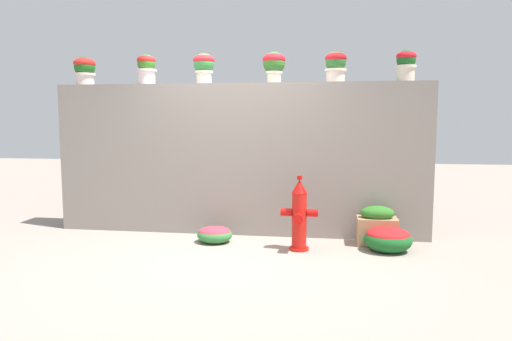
{
  "coord_description": "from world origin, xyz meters",
  "views": [
    {
      "loc": [
        1.14,
        -5.06,
        1.56
      ],
      "look_at": [
        0.26,
        0.94,
        0.89
      ],
      "focal_mm": 32.27,
      "sensor_mm": 36.0,
      "label": 1
    }
  ],
  "objects_px": {
    "potted_plant_5": "(406,63)",
    "planter_box": "(377,226)",
    "potted_plant_2": "(204,65)",
    "potted_plant_3": "(274,64)",
    "fire_hydrant": "(299,216)",
    "potted_plant_1": "(146,67)",
    "potted_plant_4": "(336,65)",
    "flower_bush_left": "(215,234)",
    "flower_bush_right": "(388,238)",
    "potted_plant_0": "(85,69)"
  },
  "relations": [
    {
      "from": "potted_plant_2",
      "to": "fire_hydrant",
      "type": "relative_size",
      "value": 0.46
    },
    {
      "from": "potted_plant_4",
      "to": "planter_box",
      "type": "xyz_separation_m",
      "value": [
        0.54,
        -0.42,
        -2.04
      ]
    },
    {
      "from": "potted_plant_4",
      "to": "fire_hydrant",
      "type": "xyz_separation_m",
      "value": [
        -0.42,
        -0.8,
        -1.86
      ]
    },
    {
      "from": "potted_plant_1",
      "to": "potted_plant_2",
      "type": "relative_size",
      "value": 1.0
    },
    {
      "from": "potted_plant_4",
      "to": "planter_box",
      "type": "height_order",
      "value": "potted_plant_4"
    },
    {
      "from": "flower_bush_left",
      "to": "potted_plant_5",
      "type": "bearing_deg",
      "value": 14.12
    },
    {
      "from": "potted_plant_0",
      "to": "potted_plant_5",
      "type": "distance_m",
      "value": 4.38
    },
    {
      "from": "potted_plant_4",
      "to": "potted_plant_5",
      "type": "height_order",
      "value": "potted_plant_4"
    },
    {
      "from": "potted_plant_0",
      "to": "potted_plant_1",
      "type": "height_order",
      "value": "potted_plant_1"
    },
    {
      "from": "potted_plant_2",
      "to": "potted_plant_3",
      "type": "height_order",
      "value": "potted_plant_3"
    },
    {
      "from": "potted_plant_5",
      "to": "potted_plant_0",
      "type": "bearing_deg",
      "value": -179.61
    },
    {
      "from": "potted_plant_2",
      "to": "potted_plant_4",
      "type": "distance_m",
      "value": 1.77
    },
    {
      "from": "potted_plant_3",
      "to": "fire_hydrant",
      "type": "height_order",
      "value": "potted_plant_3"
    },
    {
      "from": "potted_plant_5",
      "to": "flower_bush_right",
      "type": "xyz_separation_m",
      "value": [
        -0.25,
        -0.69,
        -2.12
      ]
    },
    {
      "from": "potted_plant_1",
      "to": "potted_plant_4",
      "type": "distance_m",
      "value": 2.59
    },
    {
      "from": "potted_plant_5",
      "to": "planter_box",
      "type": "distance_m",
      "value": 2.11
    },
    {
      "from": "potted_plant_0",
      "to": "planter_box",
      "type": "relative_size",
      "value": 0.81
    },
    {
      "from": "potted_plant_1",
      "to": "flower_bush_left",
      "type": "relative_size",
      "value": 0.92
    },
    {
      "from": "potted_plant_2",
      "to": "fire_hydrant",
      "type": "bearing_deg",
      "value": -30.31
    },
    {
      "from": "potted_plant_2",
      "to": "flower_bush_right",
      "type": "relative_size",
      "value": 0.73
    },
    {
      "from": "potted_plant_2",
      "to": "flower_bush_right",
      "type": "bearing_deg",
      "value": -15.86
    },
    {
      "from": "potted_plant_4",
      "to": "flower_bush_left",
      "type": "relative_size",
      "value": 0.9
    },
    {
      "from": "fire_hydrant",
      "to": "planter_box",
      "type": "height_order",
      "value": "fire_hydrant"
    },
    {
      "from": "potted_plant_1",
      "to": "planter_box",
      "type": "bearing_deg",
      "value": -7.19
    },
    {
      "from": "potted_plant_5",
      "to": "planter_box",
      "type": "bearing_deg",
      "value": -130.15
    },
    {
      "from": "potted_plant_2",
      "to": "potted_plant_3",
      "type": "xyz_separation_m",
      "value": [
        0.96,
        0.03,
        0.01
      ]
    },
    {
      "from": "potted_plant_2",
      "to": "potted_plant_4",
      "type": "bearing_deg",
      "value": 0.11
    },
    {
      "from": "flower_bush_left",
      "to": "flower_bush_right",
      "type": "relative_size",
      "value": 0.8
    },
    {
      "from": "potted_plant_5",
      "to": "flower_bush_left",
      "type": "xyz_separation_m",
      "value": [
        -2.39,
        -0.6,
        -2.17
      ]
    },
    {
      "from": "flower_bush_left",
      "to": "fire_hydrant",
      "type": "bearing_deg",
      "value": -10.26
    },
    {
      "from": "potted_plant_2",
      "to": "planter_box",
      "type": "bearing_deg",
      "value": -10.12
    },
    {
      "from": "potted_plant_1",
      "to": "potted_plant_5",
      "type": "distance_m",
      "value": 3.47
    },
    {
      "from": "potted_plant_3",
      "to": "potted_plant_4",
      "type": "xyz_separation_m",
      "value": [
        0.82,
        -0.03,
        -0.03
      ]
    },
    {
      "from": "fire_hydrant",
      "to": "flower_bush_right",
      "type": "relative_size",
      "value": 1.59
    },
    {
      "from": "potted_plant_0",
      "to": "flower_bush_left",
      "type": "distance_m",
      "value": 3.0
    },
    {
      "from": "potted_plant_3",
      "to": "flower_bush_right",
      "type": "relative_size",
      "value": 0.74
    },
    {
      "from": "potted_plant_1",
      "to": "potted_plant_2",
      "type": "height_order",
      "value": "potted_plant_2"
    },
    {
      "from": "potted_plant_4",
      "to": "flower_bush_left",
      "type": "distance_m",
      "value": 2.71
    },
    {
      "from": "flower_bush_left",
      "to": "potted_plant_3",
      "type": "bearing_deg",
      "value": 42.61
    },
    {
      "from": "potted_plant_0",
      "to": "flower_bush_left",
      "type": "bearing_deg",
      "value": -15.98
    },
    {
      "from": "flower_bush_right",
      "to": "planter_box",
      "type": "distance_m",
      "value": 0.3
    },
    {
      "from": "potted_plant_5",
      "to": "flower_bush_right",
      "type": "relative_size",
      "value": 0.71
    },
    {
      "from": "potted_plant_1",
      "to": "potted_plant_5",
      "type": "bearing_deg",
      "value": 0.37
    },
    {
      "from": "potted_plant_2",
      "to": "flower_bush_right",
      "type": "xyz_separation_m",
      "value": [
        2.41,
        -0.68,
        -2.14
      ]
    },
    {
      "from": "potted_plant_1",
      "to": "planter_box",
      "type": "height_order",
      "value": "potted_plant_1"
    },
    {
      "from": "potted_plant_5",
      "to": "planter_box",
      "type": "relative_size",
      "value": 0.81
    },
    {
      "from": "potted_plant_5",
      "to": "fire_hydrant",
      "type": "height_order",
      "value": "potted_plant_5"
    },
    {
      "from": "fire_hydrant",
      "to": "potted_plant_0",
      "type": "bearing_deg",
      "value": 166.01
    },
    {
      "from": "potted_plant_2",
      "to": "potted_plant_3",
      "type": "relative_size",
      "value": 0.99
    },
    {
      "from": "potted_plant_0",
      "to": "fire_hydrant",
      "type": "distance_m",
      "value": 3.68
    }
  ]
}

